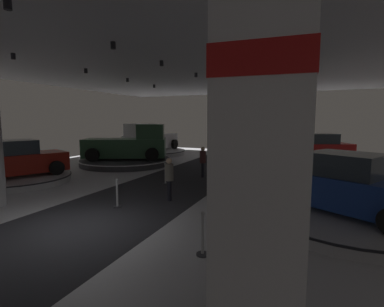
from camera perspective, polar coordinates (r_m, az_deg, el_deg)
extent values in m
cube|color=silver|center=(8.73, -22.71, -13.92)|extent=(24.00, 44.00, 0.05)
cube|color=#2D2D33|center=(8.72, -22.72, -13.74)|extent=(4.40, 44.00, 0.01)
cube|color=silver|center=(8.59, -24.57, 23.58)|extent=(24.00, 44.00, 0.10)
cylinder|color=black|center=(12.95, -32.20, 16.17)|extent=(0.16, 0.16, 0.22)
cylinder|color=black|center=(15.13, -20.50, 15.26)|extent=(0.16, 0.16, 0.22)
cylinder|color=black|center=(17.83, -12.80, 14.16)|extent=(0.16, 0.16, 0.22)
cylinder|color=black|center=(20.68, -7.59, 13.23)|extent=(0.16, 0.16, 0.22)
cylinder|color=black|center=(7.52, -33.01, 23.81)|extent=(0.16, 0.16, 0.22)
cylinder|color=black|center=(9.93, -15.52, 20.15)|extent=(0.16, 0.16, 0.22)
cylinder|color=black|center=(12.48, -6.12, 17.54)|extent=(0.16, 0.16, 0.22)
cylinder|color=black|center=(15.50, 0.80, 15.46)|extent=(0.16, 0.16, 0.22)
cylinder|color=black|center=(18.71, 4.30, 13.95)|extent=(0.16, 0.16, 0.22)
cylinder|color=black|center=(8.19, 5.38, 23.33)|extent=(0.16, 0.16, 0.22)
cylinder|color=black|center=(11.19, 10.45, 18.73)|extent=(0.16, 0.16, 0.22)
cylinder|color=black|center=(14.79, 13.55, 15.70)|extent=(0.16, 0.16, 0.22)
cylinder|color=black|center=(18.14, 15.52, 13.95)|extent=(0.16, 0.16, 0.22)
cylinder|color=#ADADB2|center=(14.63, 17.38, 5.57)|extent=(1.41, 1.41, 5.50)
cube|color=white|center=(3.40, 13.30, -4.32)|extent=(1.13, 0.63, 3.99)
cube|color=red|center=(3.40, 13.91, 17.31)|extent=(1.16, 0.66, 0.36)
cylinder|color=#B7B7BC|center=(24.79, -8.01, 0.25)|extent=(5.56, 5.56, 0.37)
cylinder|color=black|center=(24.77, -8.02, 0.60)|extent=(5.68, 5.68, 0.05)
cube|color=silver|center=(24.70, -8.05, 2.40)|extent=(2.42, 5.42, 1.20)
cube|color=silver|center=(23.26, -10.46, 4.67)|extent=(2.00, 1.81, 1.00)
cube|color=#28333D|center=(23.67, -9.72, 4.72)|extent=(1.75, 0.19, 0.75)
cylinder|color=black|center=(22.54, -8.23, 1.13)|extent=(0.33, 0.86, 0.84)
cylinder|color=black|center=(23.95, -12.87, 1.36)|extent=(0.33, 0.86, 0.84)
cylinder|color=black|center=(25.67, -3.52, 1.87)|extent=(0.33, 0.86, 0.84)
cylinder|color=black|center=(26.91, -7.87, 2.05)|extent=(0.33, 0.86, 0.84)
cylinder|color=#333338|center=(19.60, -13.11, -1.58)|extent=(5.92, 5.92, 0.38)
cylinder|color=white|center=(19.58, -13.12, -1.11)|extent=(6.03, 6.03, 0.05)
cube|color=#2D5638|center=(19.49, -13.18, 1.16)|extent=(5.69, 4.20, 1.20)
cube|color=#2D5638|center=(19.18, -8.25, 4.32)|extent=(2.36, 2.45, 1.00)
cube|color=#28333D|center=(19.24, -9.77, 4.30)|extent=(0.83, 1.61, 0.75)
cylinder|color=black|center=(20.44, -7.45, 0.61)|extent=(0.88, 0.62, 0.84)
cylinder|color=black|center=(18.11, -8.03, -0.20)|extent=(0.88, 0.62, 0.84)
cylinder|color=black|center=(21.07, -17.56, 0.53)|extent=(0.88, 0.62, 0.84)
cylinder|color=black|center=(18.81, -19.36, -0.26)|extent=(0.88, 0.62, 0.84)
cylinder|color=#B7B7BC|center=(9.60, 28.70, -11.15)|extent=(5.10, 5.10, 0.33)
cylinder|color=black|center=(9.57, 28.75, -10.37)|extent=(5.20, 5.20, 0.05)
cube|color=navy|center=(9.41, 28.98, -6.64)|extent=(4.54, 3.63, 0.90)
cube|color=#2D3842|center=(9.33, 28.40, -2.03)|extent=(2.42, 2.29, 0.70)
cylinder|color=black|center=(10.94, 24.11, -6.03)|extent=(0.70, 0.53, 0.68)
cylinder|color=black|center=(9.27, 18.17, -8.02)|extent=(0.70, 0.53, 0.68)
cylinder|color=silver|center=(20.82, 23.73, -1.52)|extent=(5.95, 5.95, 0.36)
cylinder|color=black|center=(20.80, 23.75, -1.10)|extent=(6.07, 6.07, 0.05)
cube|color=red|center=(20.73, 23.83, 0.65)|extent=(4.57, 3.40, 0.90)
cube|color=#2D3842|center=(20.73, 24.31, 2.70)|extent=(2.38, 2.22, 0.70)
cylinder|color=black|center=(19.26, 21.26, -0.47)|extent=(0.71, 0.49, 0.68)
cylinder|color=black|center=(21.10, 19.13, 0.21)|extent=(0.71, 0.49, 0.68)
cylinder|color=black|center=(20.55, 28.59, -0.41)|extent=(0.71, 0.49, 0.68)
cylinder|color=black|center=(22.28, 25.99, 0.23)|extent=(0.71, 0.49, 0.68)
sphere|color=white|center=(19.44, 19.01, 0.82)|extent=(0.18, 0.18, 0.18)
sphere|color=white|center=(20.37, 18.02, 1.11)|extent=(0.18, 0.18, 0.18)
cylinder|color=#B7B7BC|center=(15.86, -31.45, -4.46)|extent=(4.58, 4.58, 0.33)
cylinder|color=black|center=(15.83, -31.48, -3.97)|extent=(4.68, 4.68, 0.05)
cube|color=maroon|center=(15.74, -31.63, -1.68)|extent=(3.26, 4.57, 0.90)
cube|color=#2D3842|center=(15.62, -32.33, 0.98)|extent=(2.17, 2.35, 0.70)
cylinder|color=black|center=(17.09, -27.68, -1.77)|extent=(0.46, 0.71, 0.68)
cylinder|color=black|center=(15.21, -25.46, -2.62)|extent=(0.46, 0.71, 0.68)
sphere|color=white|center=(16.76, -25.19, -0.47)|extent=(0.18, 0.18, 0.18)
sphere|color=white|center=(15.84, -23.99, -0.80)|extent=(0.18, 0.18, 0.18)
cylinder|color=black|center=(10.59, -4.52, -7.35)|extent=(0.14, 0.14, 0.80)
cylinder|color=black|center=(10.76, -4.61, -7.13)|extent=(0.14, 0.14, 0.80)
cylinder|color=#6B665B|center=(10.54, -4.60, -3.75)|extent=(0.32, 0.32, 0.62)
sphere|color=beige|center=(10.47, -4.62, -1.49)|extent=(0.22, 0.22, 0.22)
cylinder|color=black|center=(14.95, 2.18, -3.16)|extent=(0.14, 0.14, 0.80)
cylinder|color=black|center=(14.78, 2.16, -3.28)|extent=(0.14, 0.14, 0.80)
cylinder|color=#472323|center=(14.76, 2.18, -0.70)|extent=(0.32, 0.32, 0.62)
sphere|color=beige|center=(14.72, 2.19, 0.92)|extent=(0.22, 0.22, 0.22)
cylinder|color=#333338|center=(6.69, 2.13, -19.53)|extent=(0.28, 0.28, 0.04)
cylinder|color=#B2B2B7|center=(6.50, 2.15, -15.89)|extent=(0.07, 0.07, 0.96)
sphere|color=#B2B2B7|center=(6.33, 2.17, -11.88)|extent=(0.10, 0.10, 0.10)
cylinder|color=#333338|center=(10.25, -14.70, -10.25)|extent=(0.28, 0.28, 0.04)
cylinder|color=#B2B2B7|center=(10.13, -14.78, -7.76)|extent=(0.07, 0.07, 0.96)
sphere|color=#B2B2B7|center=(10.02, -14.86, -5.10)|extent=(0.10, 0.10, 0.10)
cylinder|color=#333338|center=(13.39, -5.34, -6.02)|extent=(0.28, 0.28, 0.04)
cylinder|color=#B2B2B7|center=(13.30, -5.36, -4.09)|extent=(0.07, 0.07, 0.96)
sphere|color=#B2B2B7|center=(13.22, -5.38, -2.05)|extent=(0.10, 0.10, 0.10)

